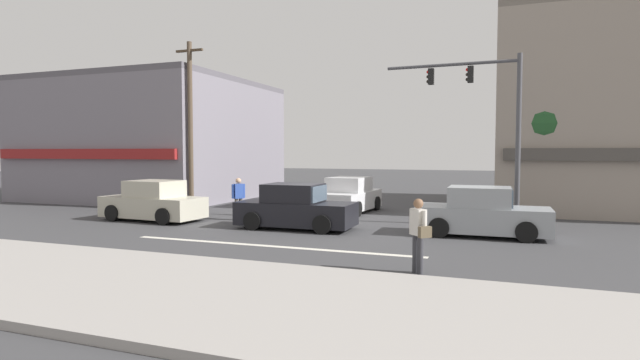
{
  "coord_description": "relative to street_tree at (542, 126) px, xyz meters",
  "views": [
    {
      "loc": [
        6.31,
        -16.24,
        2.69
      ],
      "look_at": [
        -0.5,
        2.0,
        1.6
      ],
      "focal_mm": 28.0,
      "sensor_mm": 36.0,
      "label": 1
    }
  ],
  "objects": [
    {
      "name": "pedestrian_foreground_with_bag",
      "position": [
        -3.19,
        -12.32,
        -2.86
      ],
      "size": [
        0.54,
        0.62,
        1.67
      ],
      "color": "#333338",
      "rests_on": "ground"
    },
    {
      "name": "sedan_crossing_rightbound",
      "position": [
        -8.32,
        -7.27,
        -3.11
      ],
      "size": [
        4.12,
        1.92,
        1.58
      ],
      "color": "black",
      "rests_on": "ground"
    },
    {
      "name": "sidewalk_curb",
      "position": [
        -7.72,
        -15.55,
        -3.74
      ],
      "size": [
        40.0,
        5.0,
        0.16
      ],
      "primitive_type": "cube",
      "color": "#9E9993",
      "rests_on": "ground"
    },
    {
      "name": "sedan_parked_curbside",
      "position": [
        -7.94,
        -2.02,
        -3.11
      ],
      "size": [
        2.1,
        4.21,
        1.58
      ],
      "color": "silver",
      "rests_on": "ground"
    },
    {
      "name": "sedan_approaching_near",
      "position": [
        -2.1,
        -6.58,
        -3.11
      ],
      "size": [
        4.12,
        1.91,
        1.58
      ],
      "color": "#999EA3",
      "rests_on": "ground"
    },
    {
      "name": "utility_pole_near_left",
      "position": [
        -15.09,
        -3.77,
        0.2
      ],
      "size": [
        1.4,
        0.22,
        7.73
      ],
      "color": "brown",
      "rests_on": "ground"
    },
    {
      "name": "ground_plane",
      "position": [
        -7.72,
        -7.05,
        -3.82
      ],
      "size": [
        120.0,
        120.0,
        0.0
      ],
      "primitive_type": "plane",
      "color": "#3D3D3F"
    },
    {
      "name": "pedestrian_mid_crossing",
      "position": [
        -11.3,
        -6.03,
        -2.87
      ],
      "size": [
        0.39,
        0.48,
        1.67
      ],
      "color": "#4C4742",
      "rests_on": "ground"
    },
    {
      "name": "building_left_block",
      "position": [
        -21.16,
        1.43,
        -0.42
      ],
      "size": [
        11.75,
        11.3,
        6.81
      ],
      "color": "slate",
      "rests_on": "ground"
    },
    {
      "name": "lane_marking_stripe",
      "position": [
        -7.72,
        -10.55,
        -3.81
      ],
      "size": [
        9.0,
        0.24,
        0.01
      ],
      "primitive_type": "cube",
      "color": "silver",
      "rests_on": "ground"
    },
    {
      "name": "street_tree",
      "position": [
        0.0,
        0.0,
        0.0
      ],
      "size": [
        2.8,
        2.8,
        5.25
      ],
      "color": "#4C3823",
      "rests_on": "ground"
    },
    {
      "name": "traffic_light_mast",
      "position": [
        -2.0,
        -4.02,
        0.36
      ],
      "size": [
        4.89,
        0.31,
        6.2
      ],
      "color": "#47474C",
      "rests_on": "ground"
    },
    {
      "name": "sedan_crossing_leftbound",
      "position": [
        -14.4,
        -7.3,
        -3.11
      ],
      "size": [
        4.21,
        2.09,
        1.58
      ],
      "color": "#B7B29E",
      "rests_on": "ground"
    }
  ]
}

